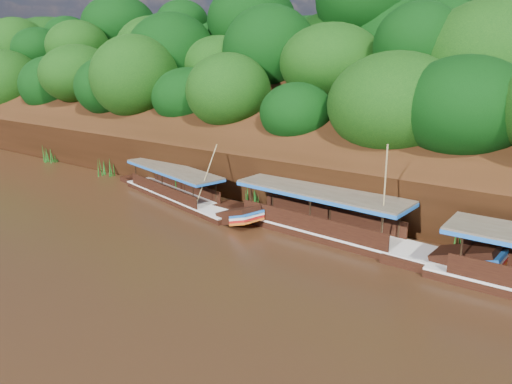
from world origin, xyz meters
TOP-DOWN VIEW (x-y plane):
  - ground at (0.00, 0.00)m, footprint 160.00×160.00m
  - riverbank at (-0.01, 22.73)m, footprint 120.00×30.06m
  - boat_1 at (1.83, 7.33)m, footprint 15.32×3.31m
  - boat_2 at (-10.12, 7.35)m, footprint 13.93×5.01m
  - reeds at (-2.87, 9.35)m, footprint 50.70×2.24m

SIDE VIEW (x-z plane):
  - ground at x=0.00m, z-range 0.00..0.00m
  - boat_2 at x=-10.12m, z-range -1.96..2.95m
  - boat_1 at x=1.83m, z-range -2.59..3.78m
  - reeds at x=-2.87m, z-range -0.08..1.82m
  - riverbank at x=-0.01m, z-range -7.81..11.59m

